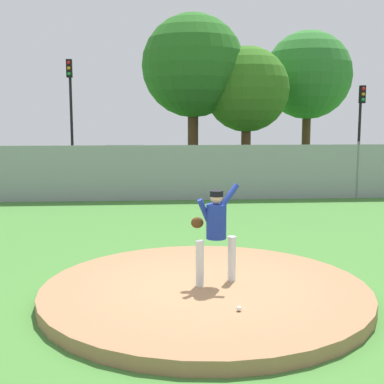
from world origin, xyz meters
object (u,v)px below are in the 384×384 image
object	(u,v)px
traffic_light_near	(70,98)
traffic_light_far	(361,113)
parked_car_charcoal	(123,166)
baseball	(239,309)
traffic_cone_orange	(68,182)
pitcher_youth	(216,227)

from	to	relation	value
traffic_light_near	traffic_light_far	size ratio (longest dim) A/B	1.28
parked_car_charcoal	baseball	bearing A→B (deg)	-81.01
parked_car_charcoal	traffic_cone_orange	xyz separation A→B (m)	(-2.15, -1.12, -0.53)
baseball	traffic_light_near	world-z (taller)	traffic_light_near
parked_car_charcoal	traffic_cone_orange	bearing A→B (deg)	-152.60
baseball	traffic_cone_orange	size ratio (longest dim) A/B	0.13
baseball	traffic_light_far	distance (m)	21.92
baseball	traffic_cone_orange	xyz separation A→B (m)	(-4.63, 14.53, 0.03)
pitcher_youth	traffic_light_far	world-z (taller)	traffic_light_far
baseball	parked_car_charcoal	world-z (taller)	parked_car_charcoal
parked_car_charcoal	traffic_light_near	bearing A→B (deg)	122.07
traffic_light_near	traffic_cone_orange	bearing A→B (deg)	-83.19
pitcher_youth	parked_car_charcoal	xyz separation A→B (m)	(-2.30, 14.41, -0.33)
pitcher_youth	baseball	world-z (taller)	pitcher_youth
parked_car_charcoal	traffic_light_far	bearing A→B (deg)	17.58
parked_car_charcoal	traffic_light_near	xyz separation A→B (m)	(-2.83, 4.51, 3.10)
parked_car_charcoal	traffic_light_far	world-z (taller)	traffic_light_far
pitcher_youth	traffic_light_near	xyz separation A→B (m)	(-5.12, 18.92, 2.77)
baseball	traffic_light_near	xyz separation A→B (m)	(-5.30, 20.16, 3.66)
baseball	traffic_light_far	world-z (taller)	traffic_light_far
pitcher_youth	traffic_cone_orange	bearing A→B (deg)	108.51
parked_car_charcoal	traffic_cone_orange	world-z (taller)	parked_car_charcoal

